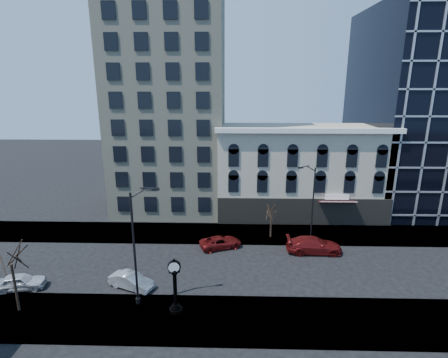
{
  "coord_description": "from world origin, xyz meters",
  "views": [
    {
      "loc": [
        2.94,
        -31.11,
        17.65
      ],
      "look_at": [
        2.0,
        4.0,
        8.0
      ],
      "focal_mm": 28.0,
      "sensor_mm": 36.0,
      "label": 1
    }
  ],
  "objects_px": {
    "street_clock": "(175,288)",
    "car_near_a": "(20,282)",
    "car_near_b": "(131,281)",
    "street_lamp_near": "(142,216)"
  },
  "relations": [
    {
      "from": "car_near_a",
      "to": "street_lamp_near",
      "type": "bearing_deg",
      "value": -111.09
    },
    {
      "from": "street_clock",
      "to": "car_near_a",
      "type": "height_order",
      "value": "street_clock"
    },
    {
      "from": "street_clock",
      "to": "car_near_a",
      "type": "relative_size",
      "value": 1.1
    },
    {
      "from": "car_near_b",
      "to": "car_near_a",
      "type": "bearing_deg",
      "value": 115.02
    },
    {
      "from": "street_lamp_near",
      "to": "car_near_b",
      "type": "relative_size",
      "value": 2.44
    },
    {
      "from": "street_clock",
      "to": "car_near_a",
      "type": "distance_m",
      "value": 14.67
    },
    {
      "from": "street_clock",
      "to": "car_near_a",
      "type": "xyz_separation_m",
      "value": [
        -14.3,
        2.93,
        -1.5
      ]
    },
    {
      "from": "car_near_a",
      "to": "car_near_b",
      "type": "height_order",
      "value": "car_near_a"
    },
    {
      "from": "car_near_b",
      "to": "street_lamp_near",
      "type": "bearing_deg",
      "value": -116.31
    },
    {
      "from": "car_near_a",
      "to": "street_clock",
      "type": "bearing_deg",
      "value": -114.23
    }
  ]
}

